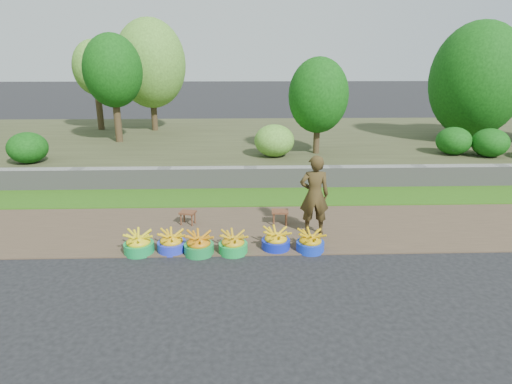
{
  "coord_description": "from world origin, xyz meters",
  "views": [
    {
      "loc": [
        -0.21,
        -6.68,
        3.24
      ],
      "look_at": [
        0.06,
        1.3,
        0.75
      ],
      "focal_mm": 30.0,
      "sensor_mm": 36.0,
      "label": 1
    }
  ],
  "objects_px": {
    "stool_right": "(280,213)",
    "basin_c": "(199,245)",
    "basin_d": "(233,244)",
    "stool_left": "(188,214)",
    "basin_f": "(310,242)",
    "basin_b": "(172,242)",
    "basin_a": "(139,244)",
    "basin_e": "(276,240)",
    "vendor_woman": "(314,195)"
  },
  "relations": [
    {
      "from": "basin_c",
      "to": "basin_f",
      "type": "relative_size",
      "value": 1.05
    },
    {
      "from": "basin_e",
      "to": "vendor_woman",
      "type": "xyz_separation_m",
      "value": [
        0.77,
        0.68,
        0.62
      ]
    },
    {
      "from": "basin_b",
      "to": "vendor_woman",
      "type": "relative_size",
      "value": 0.33
    },
    {
      "from": "basin_b",
      "to": "basin_d",
      "type": "xyz_separation_m",
      "value": [
        1.08,
        -0.1,
        0.0
      ]
    },
    {
      "from": "stool_right",
      "to": "basin_e",
      "type": "bearing_deg",
      "value": -98.51
    },
    {
      "from": "basin_e",
      "to": "vendor_woman",
      "type": "height_order",
      "value": "vendor_woman"
    },
    {
      "from": "basin_e",
      "to": "vendor_woman",
      "type": "relative_size",
      "value": 0.33
    },
    {
      "from": "vendor_woman",
      "to": "basin_f",
      "type": "bearing_deg",
      "value": 78.56
    },
    {
      "from": "basin_a",
      "to": "basin_f",
      "type": "height_order",
      "value": "basin_a"
    },
    {
      "from": "basin_a",
      "to": "basin_c",
      "type": "height_order",
      "value": "basin_a"
    },
    {
      "from": "basin_e",
      "to": "basin_f",
      "type": "xyz_separation_m",
      "value": [
        0.6,
        -0.1,
        -0.0
      ]
    },
    {
      "from": "vendor_woman",
      "to": "basin_b",
      "type": "bearing_deg",
      "value": 16.43
    },
    {
      "from": "basin_b",
      "to": "basin_c",
      "type": "xyz_separation_m",
      "value": [
        0.49,
        -0.12,
        0.01
      ]
    },
    {
      "from": "basin_f",
      "to": "basin_b",
      "type": "bearing_deg",
      "value": 178.42
    },
    {
      "from": "basin_a",
      "to": "stool_left",
      "type": "distance_m",
      "value": 1.47
    },
    {
      "from": "basin_a",
      "to": "vendor_woman",
      "type": "xyz_separation_m",
      "value": [
        3.17,
        0.76,
        0.61
      ]
    },
    {
      "from": "basin_e",
      "to": "stool_right",
      "type": "distance_m",
      "value": 1.16
    },
    {
      "from": "basin_f",
      "to": "basin_e",
      "type": "bearing_deg",
      "value": 170.71
    },
    {
      "from": "basin_a",
      "to": "basin_d",
      "type": "height_order",
      "value": "basin_a"
    },
    {
      "from": "basin_c",
      "to": "basin_e",
      "type": "relative_size",
      "value": 1.02
    },
    {
      "from": "basin_a",
      "to": "basin_d",
      "type": "distance_m",
      "value": 1.64
    },
    {
      "from": "basin_d",
      "to": "stool_right",
      "type": "distance_m",
      "value": 1.58
    },
    {
      "from": "stool_right",
      "to": "basin_c",
      "type": "bearing_deg",
      "value": -139.56
    },
    {
      "from": "basin_b",
      "to": "basin_f",
      "type": "distance_m",
      "value": 2.44
    },
    {
      "from": "basin_d",
      "to": "basin_b",
      "type": "bearing_deg",
      "value": 174.94
    },
    {
      "from": "basin_a",
      "to": "basin_f",
      "type": "bearing_deg",
      "value": -0.36
    },
    {
      "from": "vendor_woman",
      "to": "stool_left",
      "type": "bearing_deg",
      "value": -11.01
    },
    {
      "from": "basin_c",
      "to": "basin_e",
      "type": "bearing_deg",
      "value": 6.35
    },
    {
      "from": "basin_d",
      "to": "basin_f",
      "type": "height_order",
      "value": "basin_d"
    },
    {
      "from": "basin_b",
      "to": "basin_f",
      "type": "height_order",
      "value": "basin_b"
    },
    {
      "from": "basin_e",
      "to": "stool_left",
      "type": "relative_size",
      "value": 1.41
    },
    {
      "from": "basin_e",
      "to": "basin_f",
      "type": "relative_size",
      "value": 1.03
    },
    {
      "from": "basin_d",
      "to": "basin_f",
      "type": "relative_size",
      "value": 1.02
    },
    {
      "from": "stool_left",
      "to": "vendor_woman",
      "type": "xyz_separation_m",
      "value": [
        2.47,
        -0.53,
        0.55
      ]
    },
    {
      "from": "basin_a",
      "to": "basin_f",
      "type": "xyz_separation_m",
      "value": [
        3.0,
        -0.02,
        -0.01
      ]
    },
    {
      "from": "basin_f",
      "to": "vendor_woman",
      "type": "height_order",
      "value": "vendor_woman"
    },
    {
      "from": "basin_c",
      "to": "vendor_woman",
      "type": "distance_m",
      "value": 2.36
    },
    {
      "from": "basin_c",
      "to": "basin_d",
      "type": "height_order",
      "value": "basin_c"
    },
    {
      "from": "basin_c",
      "to": "basin_d",
      "type": "relative_size",
      "value": 1.02
    },
    {
      "from": "basin_e",
      "to": "basin_c",
      "type": "bearing_deg",
      "value": -173.65
    },
    {
      "from": "basin_c",
      "to": "basin_d",
      "type": "distance_m",
      "value": 0.59
    },
    {
      "from": "basin_f",
      "to": "basin_c",
      "type": "bearing_deg",
      "value": -178.47
    },
    {
      "from": "basin_f",
      "to": "stool_right",
      "type": "height_order",
      "value": "basin_f"
    },
    {
      "from": "stool_right",
      "to": "vendor_woman",
      "type": "xyz_separation_m",
      "value": [
        0.6,
        -0.46,
        0.53
      ]
    },
    {
      "from": "basin_a",
      "to": "basin_b",
      "type": "bearing_deg",
      "value": 4.92
    },
    {
      "from": "basin_e",
      "to": "stool_left",
      "type": "distance_m",
      "value": 2.09
    },
    {
      "from": "basin_c",
      "to": "vendor_woman",
      "type": "relative_size",
      "value": 0.34
    },
    {
      "from": "stool_right",
      "to": "vendor_woman",
      "type": "relative_size",
      "value": 0.22
    },
    {
      "from": "stool_left",
      "to": "basin_a",
      "type": "bearing_deg",
      "value": -118.43
    },
    {
      "from": "stool_left",
      "to": "stool_right",
      "type": "relative_size",
      "value": 1.03
    }
  ]
}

